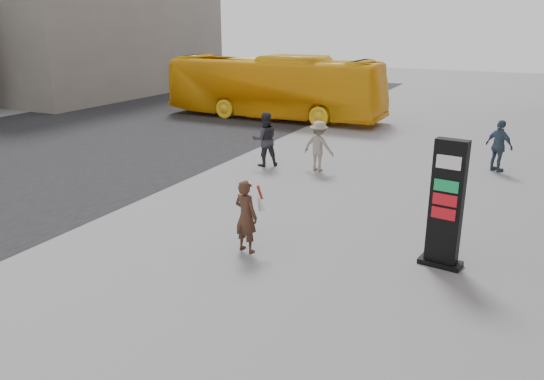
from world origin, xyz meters
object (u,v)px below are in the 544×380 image
at_px(info_pylon, 446,204).
at_px(pedestrian_c, 499,146).
at_px(pedestrian_a, 265,139).
at_px(woman, 246,215).
at_px(pedestrian_b, 319,146).
at_px(bus, 274,87).

height_order(info_pylon, pedestrian_c, info_pylon).
relative_size(info_pylon, pedestrian_a, 1.42).
xyz_separation_m(woman, pedestrian_c, (4.56, 9.71, 0.04)).
relative_size(pedestrian_b, pedestrian_c, 0.97).
relative_size(bus, pedestrian_a, 6.15).
distance_m(pedestrian_a, pedestrian_c, 8.10).
xyz_separation_m(info_pylon, woman, (-4.08, -1.19, -0.51)).
bearing_deg(pedestrian_a, pedestrian_b, 147.63).
xyz_separation_m(pedestrian_b, pedestrian_c, (5.61, 2.63, 0.03)).
bearing_deg(pedestrian_a, woman, 74.37).
xyz_separation_m(info_pylon, bus, (-11.14, 14.65, 0.28)).
distance_m(pedestrian_b, pedestrian_c, 6.19).
xyz_separation_m(bus, pedestrian_a, (4.05, -9.00, -0.69)).
bearing_deg(bus, pedestrian_b, -144.80).
distance_m(bus, pedestrian_c, 13.16).
height_order(woman, bus, bus).
distance_m(pedestrian_a, pedestrian_b, 1.98).
bearing_deg(bus, pedestrian_a, -155.04).
distance_m(woman, pedestrian_a, 7.47).
height_order(info_pylon, pedestrian_b, info_pylon).
height_order(info_pylon, pedestrian_a, info_pylon).
bearing_deg(pedestrian_c, woman, 99.64).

